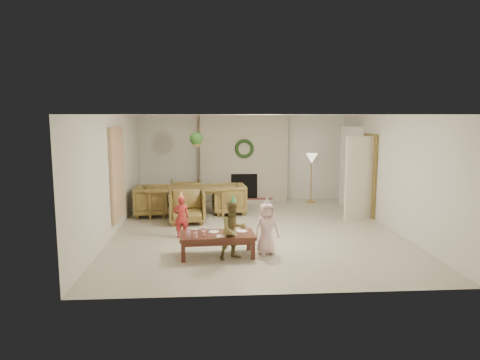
{
  "coord_description": "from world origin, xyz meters",
  "views": [
    {
      "loc": [
        -0.94,
        -9.29,
        2.49
      ],
      "look_at": [
        -0.3,
        0.4,
        1.05
      ],
      "focal_mm": 32.77,
      "sensor_mm": 36.0,
      "label": 1
    }
  ],
  "objects": [
    {
      "name": "bookshelf_shelf_c",
      "position": [
        2.82,
        2.3,
        1.25
      ],
      "size": [
        0.3,
        0.92,
        0.03
      ],
      "primitive_type": "cube",
      "color": "white",
      "rests_on": "bookshelf_carcass"
    },
    {
      "name": "bookshelf_carcass",
      "position": [
        2.84,
        2.3,
        1.1
      ],
      "size": [
        0.3,
        1.0,
        2.2
      ],
      "primitive_type": "cube",
      "color": "white",
      "rests_on": "floor"
    },
    {
      "name": "party_hat_pink",
      "position": [
        0.04,
        -1.68,
        0.98
      ],
      "size": [
        0.13,
        0.13,
        0.17
      ],
      "primitive_type": "cone",
      "rotation": [
        0.0,
        0.0,
        0.1
      ],
      "color": "silver",
      "rests_on": "child_pink"
    },
    {
      "name": "child_pink",
      "position": [
        0.04,
        -1.68,
        0.47
      ],
      "size": [
        0.52,
        0.41,
        0.94
      ],
      "primitive_type": "imported",
      "rotation": [
        0.0,
        0.0,
        0.27
      ],
      "color": "#F8C6CB",
      "rests_on": "floor"
    },
    {
      "name": "floor_lamp_base",
      "position": [
        1.93,
        3.0,
        0.01
      ],
      "size": [
        0.26,
        0.26,
        0.03
      ],
      "primitive_type": "cylinder",
      "color": "gold",
      "rests_on": "floor"
    },
    {
      "name": "coffee_leg_fl",
      "position": [
        -1.43,
        -2.04,
        0.17
      ],
      "size": [
        0.08,
        0.08,
        0.35
      ],
      "primitive_type": "cube",
      "rotation": [
        0.0,
        0.0,
        0.06
      ],
      "color": "#4D2519",
      "rests_on": "floor"
    },
    {
      "name": "hanging_plant_foliage",
      "position": [
        -1.3,
        1.5,
        1.92
      ],
      "size": [
        0.32,
        0.32,
        0.32
      ],
      "primitive_type": "sphere",
      "color": "#22511B",
      "rests_on": "hanging_plant_pot"
    },
    {
      "name": "bookshelf_shelf_a",
      "position": [
        2.82,
        2.3,
        0.45
      ],
      "size": [
        0.3,
        0.92,
        0.03
      ],
      "primitive_type": "cube",
      "color": "white",
      "rests_on": "bookshelf_carcass"
    },
    {
      "name": "napkin_right",
      "position": [
        -0.5,
        -1.53,
        0.41
      ],
      "size": [
        0.16,
        0.16,
        0.01
      ],
      "primitive_type": "cube",
      "rotation": [
        0.0,
        0.0,
        0.06
      ],
      "color": "#FFBBD2",
      "rests_on": "coffee_table_top"
    },
    {
      "name": "coffee_leg_fr",
      "position": [
        -0.23,
        -1.97,
        0.17
      ],
      "size": [
        0.08,
        0.08,
        0.35
      ],
      "primitive_type": "cube",
      "rotation": [
        0.0,
        0.0,
        0.06
      ],
      "color": "#4D2519",
      "rests_on": "floor"
    },
    {
      "name": "fireplace_wreath",
      "position": [
        0.0,
        3.07,
        1.55
      ],
      "size": [
        0.54,
        0.1,
        0.54
      ],
      "primitive_type": "torus",
      "rotation": [
        1.57,
        0.0,
        0.0
      ],
      "color": "#183714",
      "rests_on": "fireplace_mass"
    },
    {
      "name": "floor_lamp_shade",
      "position": [
        1.93,
        3.0,
        1.27
      ],
      "size": [
        0.34,
        0.34,
        0.28
      ],
      "primitive_type": "cone",
      "rotation": [
        3.14,
        0.0,
        0.0
      ],
      "color": "beige",
      "rests_on": "floor_lamp_post"
    },
    {
      "name": "wall_left",
      "position": [
        -3.0,
        0.0,
        1.25
      ],
      "size": [
        0.0,
        7.0,
        7.0
      ],
      "primitive_type": "plane",
      "rotation": [
        1.57,
        0.0,
        1.57
      ],
      "color": "silver",
      "rests_on": "floor"
    },
    {
      "name": "door_leaf",
      "position": [
        2.58,
        0.82,
        1.0
      ],
      "size": [
        0.77,
        0.32,
        2.0
      ],
      "primitive_type": "cube",
      "rotation": [
        0.0,
        0.0,
        -1.22
      ],
      "color": "beige",
      "rests_on": "floor"
    },
    {
      "name": "cup_f",
      "position": [
        -1.1,
        -1.67,
        0.45
      ],
      "size": [
        0.08,
        0.08,
        0.09
      ],
      "primitive_type": "cylinder",
      "rotation": [
        0.0,
        0.0,
        0.06
      ],
      "color": "silver",
      "rests_on": "coffee_table_top"
    },
    {
      "name": "coffee_table_apron",
      "position": [
        -0.85,
        -1.74,
        0.31
      ],
      "size": [
        1.25,
        0.63,
        0.08
      ],
      "primitive_type": "cube",
      "rotation": [
        0.0,
        0.0,
        0.06
      ],
      "color": "#4D2519",
      "rests_on": "floor"
    },
    {
      "name": "door_frame",
      "position": [
        2.96,
        1.2,
        1.02
      ],
      "size": [
        0.05,
        0.86,
        2.04
      ],
      "primitive_type": "cube",
      "color": "brown",
      "rests_on": "floor"
    },
    {
      "name": "party_hat_red",
      "position": [
        -1.56,
        -0.49,
        0.89
      ],
      "size": [
        0.13,
        0.13,
        0.16
      ],
      "primitive_type": "cone",
      "rotation": [
        0.0,
        0.0,
        -0.16
      ],
      "color": "#E3CB4B",
      "rests_on": "child_red"
    },
    {
      "name": "dining_chair_near",
      "position": [
        -1.51,
        0.74,
        0.38
      ],
      "size": [
        0.87,
        0.89,
        0.76
      ],
      "primitive_type": "imported",
      "rotation": [
        0.0,
        0.0,
        0.07
      ],
      "color": "brown",
      "rests_on": "floor"
    },
    {
      "name": "floor_lamp_post",
      "position": [
        1.93,
        3.0,
        0.66
      ],
      "size": [
        0.03,
        0.03,
        1.27
      ],
      "primitive_type": "cylinder",
      "color": "gold",
      "rests_on": "floor"
    },
    {
      "name": "party_hat_plaid",
      "position": [
        -0.57,
        -1.92,
        1.08
      ],
      "size": [
        0.13,
        0.13,
        0.17
      ],
      "primitive_type": "cone",
      "rotation": [
        0.0,
        0.0,
        0.1
      ],
      "color": "#4CB368",
      "rests_on": "child_plaid"
    },
    {
      "name": "wall_back",
      "position": [
        0.0,
        3.5,
        1.25
      ],
      "size": [
        7.0,
        0.0,
        7.0
      ],
      "primitive_type": "plane",
      "rotation": [
        1.57,
        0.0,
        0.0
      ],
      "color": "silver",
      "rests_on": "floor"
    },
    {
      "name": "dining_chair_far",
      "position": [
        -1.64,
        2.45,
        0.38
      ],
      "size": [
        0.87,
        0.89,
        0.76
      ],
      "primitive_type": "imported",
      "rotation": [
        0.0,
        0.0,
        3.21
      ],
      "color": "brown",
      "rests_on": "floor"
    },
    {
      "name": "cup_a",
      "position": [
        -1.35,
        -1.92,
        0.45
      ],
      "size": [
        0.08,
        0.08,
        0.09
      ],
      "primitive_type": "cylinder",
      "rotation": [
        0.0,
        0.0,
        0.06
      ],
      "color": "silver",
      "rests_on": "coffee_table_top"
    },
    {
      "name": "bookshelf_shelf_d",
      "position": [
        2.82,
        2.3,
        1.65
      ],
      "size": [
        0.3,
        0.92,
        0.03
      ],
      "primitive_type": "cube",
      "color": "white",
      "rests_on": "bookshelf_carcass"
    },
    {
      "name": "hanging_plant_pot",
      "position": [
        -1.3,
        1.5,
        1.8
      ],
      "size": [
        0.16,
        0.16,
        0.12
      ],
      "primitive_type": "cylinder",
      "color": "#AF6C38",
      "rests_on": "hanging_plant_cord"
    },
    {
      "name": "plate_c",
      "position": [
        -0.4,
        -1.61,
        0.41
      ],
      "size": [
        0.19,
        0.19,
        0.01
      ],
      "primitive_type": "cylinder",
      "rotation": [
        0.0,
        0.0,
        0.06
      ],
      "color": "white",
      "rests_on": "coffee_table_top"
    },
    {
      "name": "plate_b",
      "position": [
        -0.59,
        -1.82,
        0.41
      ],
      "size": [
        0.19,
        0.19,
        0.01
      ],
      "primitive_type": "cylinder",
      "rotation": [
        0.0,
        0.0,
        0.06
      ],
      "color": "white",
      "rests_on": "coffee_table_top"
    },
    {
      "name": "ceiling",
      "position": [
        0.0,
        0.0,
        2.5
      ],
      "size": [
        7.0,
        7.0,
        0.0
      ],
      "primitive_type": "plane",
      "rotation": [
        3.14,
        0.0,
        0.0
      ],
      "color": "white",
      "rests_on": "wall_back"
    },
    {
      "name": "books_row_mid",
      "position": [
        2.8,
        2.35,
        0.99
      ],
      "size": [
        0.2,
        0.44,
        0.24
      ],
      "primitive_type": "cube",
      "color": "#284396",
      "rests_on": "bookshelf_shelf_b"
    },
    {
      "name": "cup_c",
      "position": [
        -1.22,
        -1.96,
        0.45
      ],
      "size": [
        0.08,
        0.08,
        0.09
      ],
      "primitive_type": "cylinder",
      "rotation": [
        0.0,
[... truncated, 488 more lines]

